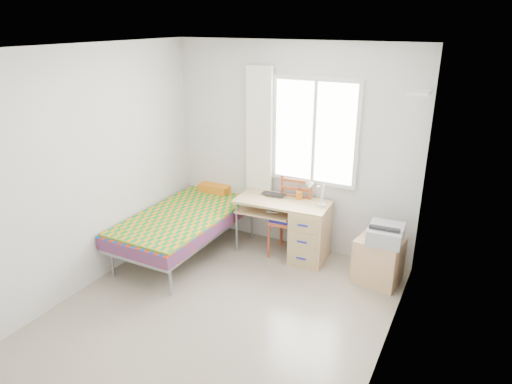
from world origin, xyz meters
TOP-DOWN VIEW (x-y plane):
  - floor at (0.00, 0.00)m, footprint 3.50×3.50m
  - ceiling at (0.00, 0.00)m, footprint 3.50×3.50m
  - wall_back at (0.00, 1.75)m, footprint 3.20×0.00m
  - wall_left at (-1.60, 0.00)m, footprint 0.00×3.50m
  - wall_right at (1.60, 0.00)m, footprint 0.00×3.50m
  - window at (0.30, 1.73)m, footprint 1.10×0.04m
  - curtain at (-0.42, 1.68)m, footprint 0.35×0.05m
  - floating_shelf at (1.49, 1.40)m, footprint 0.20×0.32m
  - bed at (-1.06, 1.05)m, footprint 1.04×2.19m
  - desk at (0.34, 1.42)m, footprint 1.19×0.60m
  - chair at (0.14, 1.48)m, footprint 0.47×0.47m
  - cabinet at (1.28, 1.31)m, footprint 0.54×0.49m
  - printer at (1.33, 1.29)m, footprint 0.39×0.44m
  - laptop at (-0.14, 1.48)m, footprint 0.31×0.20m
  - pen_cup at (0.19, 1.57)m, footprint 0.08×0.08m
  - task_lamp at (0.47, 1.36)m, footprint 0.21×0.31m
  - book at (-0.15, 1.39)m, footprint 0.19×0.24m

SIDE VIEW (x-z plane):
  - floor at x=0.00m, z-range 0.00..0.00m
  - cabinet at x=1.28m, z-range 0.00..0.53m
  - desk at x=0.34m, z-range 0.03..0.76m
  - bed at x=-1.06m, z-range -0.01..0.93m
  - chair at x=0.14m, z-range 0.06..1.05m
  - book at x=-0.15m, z-range 0.58..0.60m
  - printer at x=1.33m, z-range 0.53..0.71m
  - laptop at x=-0.14m, z-range 0.72..0.75m
  - pen_cup at x=0.19m, z-range 0.72..0.82m
  - task_lamp at x=0.47m, z-range 0.77..1.13m
  - wall_left at x=-1.60m, z-range -0.45..3.05m
  - wall_right at x=1.60m, z-range -0.45..3.05m
  - wall_back at x=0.00m, z-range -0.30..2.90m
  - curtain at x=-0.42m, z-range 0.60..2.30m
  - window at x=0.30m, z-range 0.90..2.20m
  - floating_shelf at x=1.49m, z-range 2.13..2.17m
  - ceiling at x=0.00m, z-range 2.60..2.60m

